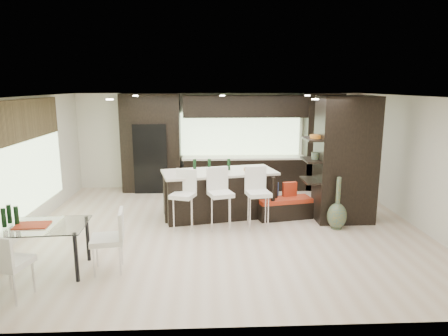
{
  "coord_description": "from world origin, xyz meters",
  "views": [
    {
      "loc": [
        -0.38,
        -7.89,
        2.91
      ],
      "look_at": [
        0.0,
        0.6,
        1.15
      ],
      "focal_mm": 32.0,
      "sensor_mm": 36.0,
      "label": 1
    }
  ],
  "objects_px": {
    "kitchen_island": "(219,193)",
    "stool_mid": "(221,205)",
    "bench": "(284,208)",
    "chair_end": "(108,244)",
    "stool_left": "(183,206)",
    "stool_right": "(258,205)",
    "floor_vase": "(338,203)",
    "dining_table": "(35,249)",
    "chair_near": "(10,268)"
  },
  "relations": [
    {
      "from": "kitchen_island",
      "to": "stool_mid",
      "type": "bearing_deg",
      "value": -101.99
    },
    {
      "from": "kitchen_island",
      "to": "bench",
      "type": "height_order",
      "value": "kitchen_island"
    },
    {
      "from": "kitchen_island",
      "to": "chair_end",
      "type": "height_order",
      "value": "kitchen_island"
    },
    {
      "from": "stool_left",
      "to": "stool_right",
      "type": "bearing_deg",
      "value": 19.83
    },
    {
      "from": "stool_left",
      "to": "floor_vase",
      "type": "distance_m",
      "value": 3.17
    },
    {
      "from": "bench",
      "to": "dining_table",
      "type": "bearing_deg",
      "value": -162.66
    },
    {
      "from": "kitchen_island",
      "to": "stool_right",
      "type": "distance_m",
      "value": 1.16
    },
    {
      "from": "kitchen_island",
      "to": "stool_left",
      "type": "distance_m",
      "value": 1.15
    },
    {
      "from": "stool_right",
      "to": "bench",
      "type": "relative_size",
      "value": 0.85
    },
    {
      "from": "chair_near",
      "to": "kitchen_island",
      "type": "bearing_deg",
      "value": 62.72
    },
    {
      "from": "stool_mid",
      "to": "floor_vase",
      "type": "distance_m",
      "value": 2.4
    },
    {
      "from": "stool_left",
      "to": "floor_vase",
      "type": "relative_size",
      "value": 0.91
    },
    {
      "from": "stool_left",
      "to": "stool_right",
      "type": "relative_size",
      "value": 0.97
    },
    {
      "from": "dining_table",
      "to": "floor_vase",
      "type": "bearing_deg",
      "value": 14.66
    },
    {
      "from": "floor_vase",
      "to": "chair_near",
      "type": "bearing_deg",
      "value": -154.98
    },
    {
      "from": "dining_table",
      "to": "chair_near",
      "type": "distance_m",
      "value": 0.78
    },
    {
      "from": "stool_mid",
      "to": "stool_left",
      "type": "bearing_deg",
      "value": 162.07
    },
    {
      "from": "dining_table",
      "to": "kitchen_island",
      "type": "bearing_deg",
      "value": 38.69
    },
    {
      "from": "stool_mid",
      "to": "floor_vase",
      "type": "relative_size",
      "value": 0.94
    },
    {
      "from": "stool_mid",
      "to": "stool_right",
      "type": "height_order",
      "value": "stool_right"
    },
    {
      "from": "stool_right",
      "to": "floor_vase",
      "type": "distance_m",
      "value": 1.63
    },
    {
      "from": "chair_near",
      "to": "stool_mid",
      "type": "bearing_deg",
      "value": 54.51
    },
    {
      "from": "stool_left",
      "to": "dining_table",
      "type": "xyz_separation_m",
      "value": [
        -2.23,
        -1.83,
        -0.11
      ]
    },
    {
      "from": "dining_table",
      "to": "bench",
      "type": "bearing_deg",
      "value": 25.77
    },
    {
      "from": "kitchen_island",
      "to": "stool_left",
      "type": "height_order",
      "value": "kitchen_island"
    },
    {
      "from": "floor_vase",
      "to": "chair_end",
      "type": "distance_m",
      "value": 4.6
    },
    {
      "from": "floor_vase",
      "to": "chair_end",
      "type": "height_order",
      "value": "floor_vase"
    },
    {
      "from": "stool_mid",
      "to": "bench",
      "type": "xyz_separation_m",
      "value": [
        1.45,
        0.64,
        -0.28
      ]
    },
    {
      "from": "stool_mid",
      "to": "dining_table",
      "type": "relative_size",
      "value": 0.64
    },
    {
      "from": "stool_left",
      "to": "chair_end",
      "type": "xyz_separation_m",
      "value": [
        -1.09,
        -1.83,
        -0.04
      ]
    },
    {
      "from": "stool_right",
      "to": "chair_end",
      "type": "height_order",
      "value": "stool_right"
    },
    {
      "from": "stool_right",
      "to": "chair_end",
      "type": "bearing_deg",
      "value": -155.66
    },
    {
      "from": "stool_left",
      "to": "floor_vase",
      "type": "bearing_deg",
      "value": 18.47
    },
    {
      "from": "stool_mid",
      "to": "stool_right",
      "type": "xyz_separation_m",
      "value": [
        0.77,
        -0.0,
        0.0
      ]
    },
    {
      "from": "chair_near",
      "to": "stool_left",
      "type": "bearing_deg",
      "value": 63.06
    },
    {
      "from": "stool_left",
      "to": "chair_end",
      "type": "bearing_deg",
      "value": -100.68
    },
    {
      "from": "bench",
      "to": "floor_vase",
      "type": "relative_size",
      "value": 1.1
    },
    {
      "from": "stool_mid",
      "to": "kitchen_island",
      "type": "bearing_deg",
      "value": 72.58
    },
    {
      "from": "chair_end",
      "to": "kitchen_island",
      "type": "bearing_deg",
      "value": -42.72
    },
    {
      "from": "stool_mid",
      "to": "stool_right",
      "type": "distance_m",
      "value": 0.77
    },
    {
      "from": "stool_left",
      "to": "chair_end",
      "type": "relative_size",
      "value": 1.08
    },
    {
      "from": "stool_right",
      "to": "dining_table",
      "type": "relative_size",
      "value": 0.64
    },
    {
      "from": "chair_near",
      "to": "chair_end",
      "type": "height_order",
      "value": "chair_end"
    },
    {
      "from": "kitchen_island",
      "to": "stool_mid",
      "type": "distance_m",
      "value": 0.87
    },
    {
      "from": "bench",
      "to": "chair_end",
      "type": "height_order",
      "value": "chair_end"
    },
    {
      "from": "stool_mid",
      "to": "chair_near",
      "type": "bearing_deg",
      "value": -156.45
    },
    {
      "from": "stool_left",
      "to": "dining_table",
      "type": "bearing_deg",
      "value": -120.49
    },
    {
      "from": "stool_left",
      "to": "bench",
      "type": "bearing_deg",
      "value": 35.98
    },
    {
      "from": "chair_near",
      "to": "chair_end",
      "type": "relative_size",
      "value": 0.98
    },
    {
      "from": "kitchen_island",
      "to": "floor_vase",
      "type": "bearing_deg",
      "value": -33.58
    }
  ]
}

